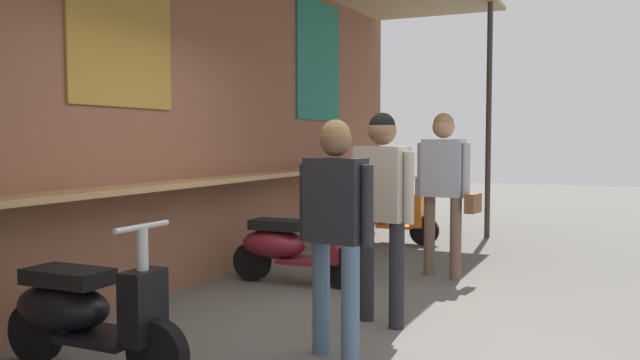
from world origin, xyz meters
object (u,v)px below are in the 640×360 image
Objects in this scene: scooter_orange at (384,216)px; shopper_passing at (382,194)px; shopper_browsing at (335,214)px; shopper_with_handbag at (444,177)px; scooter_black at (83,311)px; scooter_maroon at (289,246)px.

scooter_orange is 4.21m from shopper_passing.
shopper_browsing is 0.95× the size of shopper_passing.
shopper_passing reaches higher than scooter_orange.
scooter_black is at bearing 168.19° from shopper_with_handbag.
shopper_with_handbag is (0.98, -1.35, 0.69)m from scooter_maroon.
scooter_maroon is 0.84× the size of shopper_passing.
shopper_with_handbag is (-1.96, -1.35, 0.69)m from scooter_orange.
shopper_browsing is at bearing -172.26° from shopper_with_handbag.
scooter_maroon and scooter_orange have the same top height.
scooter_maroon is 0.80× the size of shopper_with_handbag.
shopper_with_handbag reaches higher than scooter_black.
shopper_browsing is 0.93m from shopper_passing.
scooter_orange is (5.75, -0.00, 0.00)m from scooter_black.
shopper_browsing reaches higher than scooter_black.
shopper_passing is (-1.00, -1.34, 0.65)m from scooter_maroon.
scooter_black is at bearing -49.29° from shopper_browsing.
shopper_browsing is (-4.87, -1.35, 0.59)m from scooter_orange.
shopper_with_handbag reaches higher than scooter_maroon.
scooter_maroon is 2.42m from shopper_browsing.
scooter_black is 2.81m from scooter_maroon.
shopper_with_handbag is at bearing -57.78° from scooter_orange.
scooter_maroon is at bearing -112.51° from shopper_passing.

